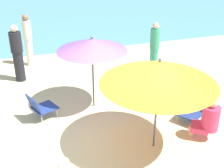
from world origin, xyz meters
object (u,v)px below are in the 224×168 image
at_px(beach_chair_c, 40,106).
at_px(person_c, 17,53).
at_px(person_a, 28,40).
at_px(beach_chair_a, 193,108).
at_px(beach_bag, 64,168).
at_px(umbrella_orange, 159,73).
at_px(person_b, 208,119).
at_px(person_d, 154,51).
at_px(beach_chair_b, 135,81).
at_px(umbrella_purple, 92,45).

distance_m(beach_chair_c, person_c, 2.37).
height_order(person_a, person_c, same).
xyz_separation_m(beach_chair_a, beach_bag, (-3.12, -0.89, -0.18)).
bearing_deg(beach_chair_a, beach_chair_c, -51.81).
relative_size(beach_chair_a, person_a, 0.47).
relative_size(beach_chair_c, person_a, 0.44).
bearing_deg(umbrella_orange, person_b, -5.06).
height_order(beach_chair_c, person_d, person_d).
distance_m(beach_chair_a, beach_chair_b, 1.85).
distance_m(umbrella_purple, person_b, 2.99).
xyz_separation_m(beach_chair_b, beach_chair_c, (-2.58, -0.62, 0.02)).
distance_m(person_a, person_d, 4.00).
bearing_deg(person_b, beach_bag, 38.86).
height_order(beach_chair_c, person_c, person_c).
bearing_deg(umbrella_orange, beach_bag, -172.66).
distance_m(beach_chair_a, beach_bag, 3.25).
xyz_separation_m(umbrella_purple, beach_chair_c, (-1.32, -0.21, -1.27)).
height_order(person_b, person_d, person_d).
height_order(umbrella_orange, beach_chair_b, umbrella_orange).
bearing_deg(person_c, umbrella_orange, -84.57).
bearing_deg(beach_chair_a, beach_chair_b, -100.03).
bearing_deg(beach_chair_c, umbrella_purple, -14.13).
bearing_deg(beach_chair_c, person_d, -2.56).
bearing_deg(beach_chair_a, person_d, -126.06).
distance_m(beach_chair_a, person_c, 5.01).
bearing_deg(beach_chair_c, beach_chair_b, -9.49).
xyz_separation_m(umbrella_orange, umbrella_purple, (-0.75, 1.92, -0.04)).
xyz_separation_m(umbrella_purple, person_b, (1.90, -2.03, -1.12)).
bearing_deg(umbrella_purple, person_b, -46.89).
xyz_separation_m(umbrella_orange, person_a, (-2.05, 5.10, -0.79)).
bearing_deg(person_d, beach_chair_a, -91.68).
xyz_separation_m(beach_chair_a, person_a, (-3.31, 4.45, 0.55)).
xyz_separation_m(umbrella_orange, beach_bag, (-1.86, -0.24, -1.51)).
bearing_deg(person_b, umbrella_orange, 31.17).
bearing_deg(person_a, person_c, 175.28).
distance_m(beach_chair_b, beach_chair_c, 2.65).
bearing_deg(person_c, person_a, 45.72).
height_order(beach_chair_b, beach_chair_c, beach_chair_c).
relative_size(beach_chair_b, person_c, 0.41).
relative_size(umbrella_purple, person_c, 1.09).
relative_size(umbrella_purple, beach_chair_b, 2.62).
xyz_separation_m(beach_chair_a, person_d, (0.08, 2.35, 0.55)).
distance_m(beach_chair_a, beach_chair_c, 3.50).
xyz_separation_m(person_a, person_c, (-0.37, -1.10, -0.02)).
height_order(person_b, person_c, person_c).
bearing_deg(person_c, person_b, -74.76).
xyz_separation_m(umbrella_orange, beach_chair_c, (-2.07, 1.72, -1.30)).
bearing_deg(beach_bag, umbrella_orange, 7.34).
bearing_deg(beach_bag, person_c, 97.52).
height_order(beach_chair_b, person_b, person_b).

